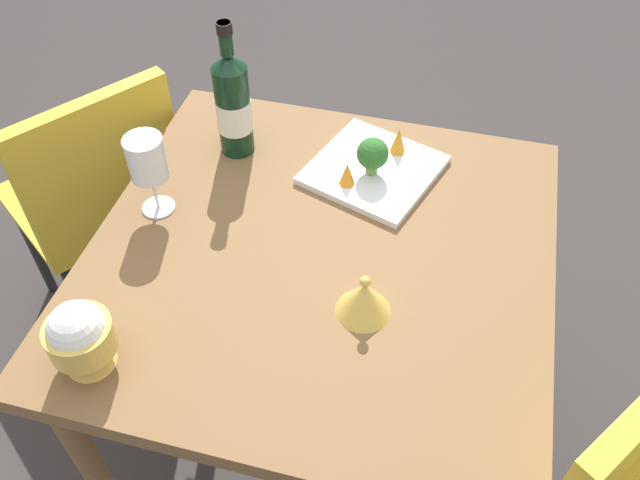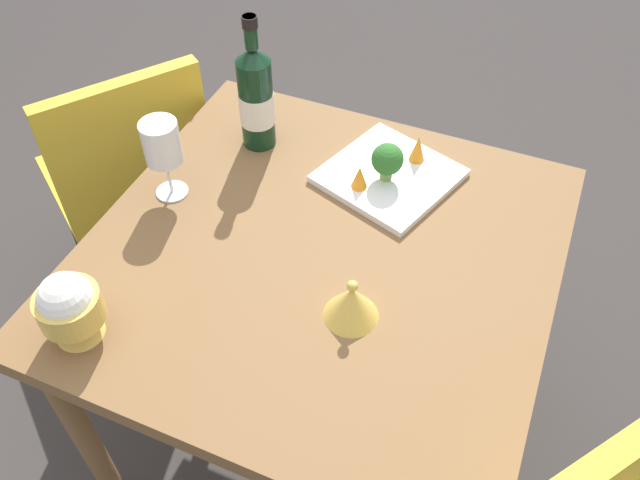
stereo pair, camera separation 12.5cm
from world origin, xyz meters
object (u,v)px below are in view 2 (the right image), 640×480
at_px(chair_by_wall, 132,171).
at_px(wine_glass, 162,144).
at_px(wine_bottle, 256,98).
at_px(rice_bowl, 69,307).
at_px(carrot_garnish_right, 359,177).
at_px(rice_bowl_lid, 352,302).
at_px(carrot_garnish_left, 418,148).
at_px(serving_plate, 389,176).
at_px(broccoli_floret, 387,160).

xyz_separation_m(chair_by_wall, wine_glass, (0.22, 0.30, 0.35)).
relative_size(wine_bottle, rice_bowl, 2.19).
relative_size(chair_by_wall, rice_bowl, 6.00).
height_order(wine_glass, carrot_garnish_right, wine_glass).
xyz_separation_m(chair_by_wall, carrot_garnish_right, (0.06, 0.66, 0.26)).
relative_size(rice_bowl_lid, carrot_garnish_left, 1.61).
height_order(wine_glass, rice_bowl_lid, wine_glass).
bearing_deg(rice_bowl_lid, chair_by_wall, -115.73).
bearing_deg(carrot_garnish_left, wine_bottle, -80.19).
xyz_separation_m(wine_bottle, rice_bowl_lid, (0.38, 0.37, -0.08)).
bearing_deg(wine_glass, wine_bottle, 156.89).
bearing_deg(rice_bowl, carrot_garnish_right, 148.66).
height_order(chair_by_wall, rice_bowl, rice_bowl).
bearing_deg(carrot_garnish_right, wine_bottle, -104.48).
height_order(serving_plate, carrot_garnish_left, carrot_garnish_left).
relative_size(carrot_garnish_left, carrot_garnish_right, 1.16).
height_order(chair_by_wall, broccoli_floret, same).
bearing_deg(wine_glass, rice_bowl_lid, 71.72).
relative_size(wine_bottle, wine_glass, 1.73).
bearing_deg(broccoli_floret, wine_bottle, -94.09).
xyz_separation_m(chair_by_wall, wine_bottle, (-0.01, 0.40, 0.34)).
bearing_deg(serving_plate, rice_bowl_lid, 8.45).
xyz_separation_m(wine_glass, rice_bowl, (0.37, 0.04, -0.05)).
relative_size(chair_by_wall, serving_plate, 2.68).
xyz_separation_m(carrot_garnish_left, carrot_garnish_right, (0.13, -0.09, -0.00)).
bearing_deg(carrot_garnish_right, broccoli_floret, 137.45).
bearing_deg(carrot_garnish_right, rice_bowl_lid, 18.10).
bearing_deg(carrot_garnish_right, chair_by_wall, -95.32).
xyz_separation_m(chair_by_wall, broccoli_floret, (0.01, 0.71, 0.28)).
relative_size(chair_by_wall, wine_glass, 4.75).
xyz_separation_m(wine_glass, carrot_garnish_right, (-0.15, 0.36, -0.09)).
distance_m(rice_bowl, broccoli_floret, 0.68).
distance_m(chair_by_wall, wine_glass, 0.51).
bearing_deg(serving_plate, wine_bottle, -90.74).
bearing_deg(wine_bottle, broccoli_floret, 85.91).
bearing_deg(wine_glass, carrot_garnish_right, 112.98).
bearing_deg(chair_by_wall, wine_bottle, -53.73).
relative_size(wine_bottle, carrot_garnish_left, 5.01).
relative_size(wine_glass, rice_bowl, 1.26).
bearing_deg(carrot_garnish_right, wine_glass, -67.02).
bearing_deg(serving_plate, rice_bowl, -31.73).
bearing_deg(wine_bottle, wine_glass, -23.11).
bearing_deg(rice_bowl, chair_by_wall, -149.56).
relative_size(serving_plate, carrot_garnish_right, 5.96).
relative_size(wine_glass, broccoli_floret, 2.09).
xyz_separation_m(broccoli_floret, carrot_garnish_right, (0.05, -0.04, -0.02)).
relative_size(serving_plate, broccoli_floret, 3.70).
bearing_deg(wine_bottle, carrot_garnish_right, 75.52).
distance_m(chair_by_wall, carrot_garnish_right, 0.72).
xyz_separation_m(chair_by_wall, rice_bowl_lid, (0.37, 0.76, 0.26)).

